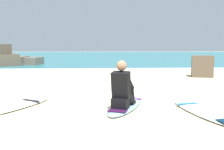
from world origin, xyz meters
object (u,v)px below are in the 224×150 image
Objects in this scene: shoreline_rock at (202,66)px; surfboard_spare_far at (204,112)px; surfboard_main at (126,105)px; surfer_seated at (122,89)px; surfboard_spare_near at (8,108)px.

surfboard_spare_far is at bearing -110.76° from shoreline_rock.
surfboard_main is at bearing -125.57° from shoreline_rock.
shoreline_rock is at bearing 55.19° from surfer_seated.
surfboard_main is 0.51m from surfer_seated.
surfboard_spare_near is 3.94m from surfboard_spare_far.
surfer_seated is at bearing 165.95° from surfboard_spare_far.
surfboard_spare_near is 1.00× the size of surfboard_spare_far.
shoreline_rock is (3.64, 5.09, 0.40)m from surfboard_main.
surfboard_main is 2.45m from surfboard_spare_near.
surfboard_main is at bearing 3.36° from surfboard_spare_near.
surfboard_main is 6.27m from shoreline_rock.
surfboard_spare_far is 2.64× the size of shoreline_rock.
shoreline_rock is at bearing 69.24° from surfboard_spare_far.
surfboard_spare_near is at bearing 176.11° from surfer_seated.
surfboard_spare_far is 6.20m from shoreline_rock.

